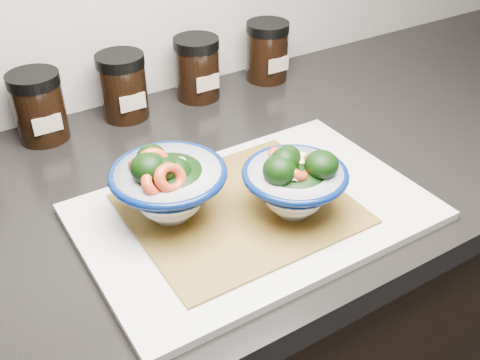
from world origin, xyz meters
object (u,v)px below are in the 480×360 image
spice_jar_d (123,86)px  spice_jar_c (39,107)px  spice_jar_f (267,51)px  bowl_left (168,184)px  cutting_board (254,212)px  bowl_right (294,182)px  spice_jar_e (197,68)px

spice_jar_d → spice_jar_c: bearing=180.0°
spice_jar_f → spice_jar_d: bearing=180.0°
spice_jar_c → bowl_left: bearing=-76.3°
cutting_board → spice_jar_c: size_ratio=3.98×
bowl_left → cutting_board: bearing=-23.0°
cutting_board → spice_jar_c: (-0.18, 0.35, 0.05)m
cutting_board → bowl_right: bearing=-41.1°
bowl_left → spice_jar_d: bearing=78.0°
bowl_left → spice_jar_d: bowl_left is taller
spice_jar_f → spice_jar_c: bearing=180.0°
spice_jar_c → spice_jar_d: (0.14, 0.00, 0.00)m
spice_jar_d → spice_jar_e: 0.14m
spice_jar_f → bowl_left: bearing=-139.4°
bowl_right → spice_jar_f: 0.45m
spice_jar_e → spice_jar_f: (0.15, 0.00, 0.00)m
spice_jar_d → cutting_board: bearing=-84.2°
bowl_right → spice_jar_f: (0.22, 0.39, -0.00)m
bowl_left → spice_jar_f: (0.36, 0.31, -0.01)m
cutting_board → spice_jar_d: (-0.04, 0.35, 0.05)m
spice_jar_c → spice_jar_e: 0.28m
spice_jar_e → bowl_left: bearing=-124.0°
bowl_right → spice_jar_c: bearing=119.2°
spice_jar_e → spice_jar_c: bearing=180.0°
spice_jar_e → spice_jar_f: size_ratio=1.00×
bowl_left → spice_jar_c: 0.32m
bowl_left → spice_jar_c: size_ratio=1.32×
bowl_right → cutting_board: bearing=138.9°
bowl_left → spice_jar_f: size_ratio=1.32×
cutting_board → spice_jar_f: spice_jar_f is taller
spice_jar_c → spice_jar_f: size_ratio=1.00×
spice_jar_d → spice_jar_e: (0.14, 0.00, 0.00)m
bowl_left → spice_jar_d: 0.32m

